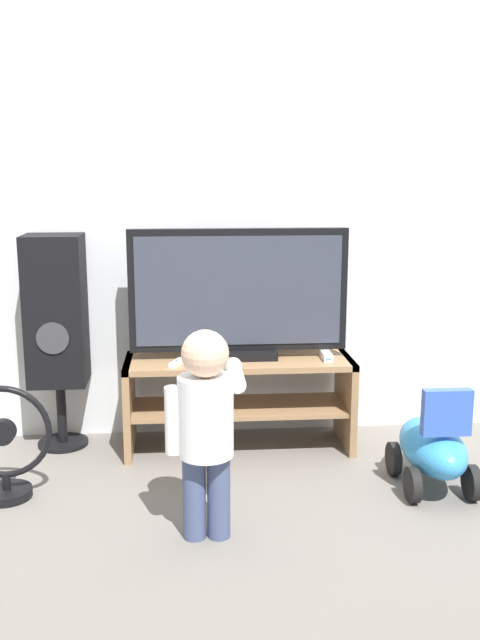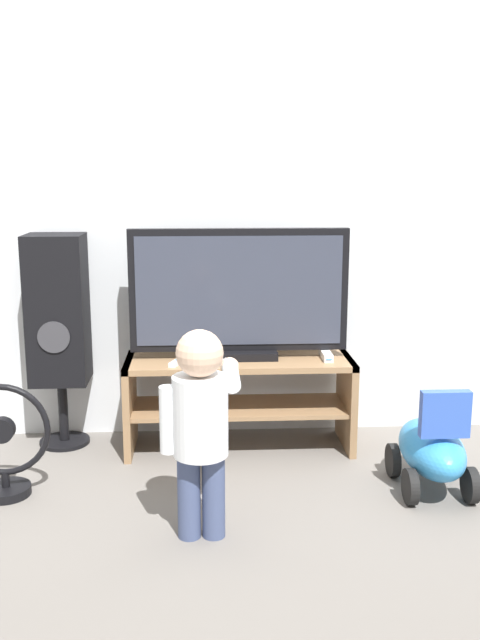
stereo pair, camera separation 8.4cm
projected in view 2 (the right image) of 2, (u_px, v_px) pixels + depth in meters
The scene contains 11 objects.
ground_plane at pixel (241, 462), 3.57m from camera, with size 16.00×16.00×0.00m, color slate.
wall_back at pixel (236, 195), 3.77m from camera, with size 10.00×0.06×2.60m.
tv_stand at pixel (239, 388), 3.70m from camera, with size 1.17×0.40×0.48m.
television at pixel (239, 295), 3.61m from camera, with size 1.11×0.20×0.66m.
game_console at pixel (326, 355), 3.65m from camera, with size 0.05×0.18×0.04m.
remote_primary at pixel (177, 362), 3.54m from camera, with size 0.08×0.13×0.03m.
remote_secondary at pixel (216, 364), 3.52m from camera, with size 0.10×0.13×0.03m.
child at pixel (201, 417), 2.75m from camera, with size 0.32×0.48×0.85m.
speaker_tower at pixel (58, 314), 3.67m from camera, with size 0.29×0.27×1.12m.
floor_fan at pixel (3, 446), 3.16m from camera, with size 0.43×0.22×0.52m.
ride_on_toy at pixel (432, 449), 3.22m from camera, with size 0.31×0.52×0.51m.
Camera 2 is at (-0.19, -3.34, 1.44)m, focal length 40.00 mm.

